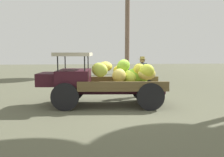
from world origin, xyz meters
TOP-DOWN VIEW (x-y plane):
  - ground_plane at (0.00, 0.00)m, footprint 60.00×60.00m
  - truck at (0.47, -0.33)m, footprint 4.55×2.03m
  - farmer at (-1.36, -1.74)m, footprint 0.52×0.49m
  - loose_banana_bunch at (-1.87, -2.09)m, footprint 0.69×0.46m

SIDE VIEW (x-z plane):
  - ground_plane at x=0.00m, z-range 0.00..0.00m
  - loose_banana_bunch at x=-1.87m, z-range 0.00..0.37m
  - truck at x=0.47m, z-range 0.01..1.91m
  - farmer at x=-1.36m, z-range 0.12..1.85m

